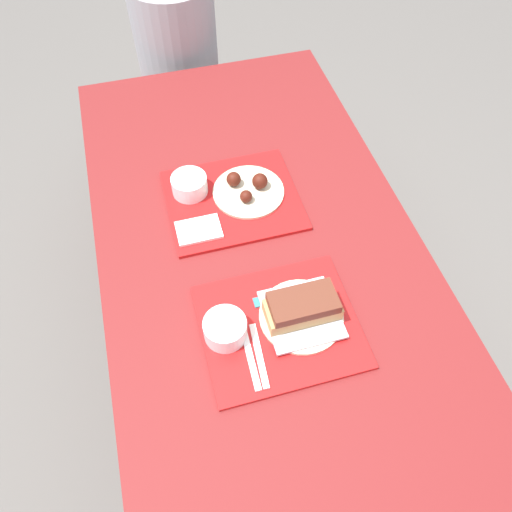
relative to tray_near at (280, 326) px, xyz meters
name	(u,v)px	position (x,y,z in m)	size (l,w,h in m)	color
ground_plane	(263,372)	(0.02, 0.20, -0.77)	(12.00, 12.00, 0.00)	#605B56
picnic_table	(266,280)	(0.02, 0.20, -0.09)	(0.90, 1.89, 0.77)	maroon
picnic_bench_far	(197,112)	(0.02, 1.36, -0.39)	(0.86, 0.28, 0.46)	maroon
tray_near	(280,326)	(0.00, 0.00, 0.00)	(0.39, 0.34, 0.01)	red
tray_far	(233,200)	(-0.01, 0.44, 0.00)	(0.39, 0.34, 0.01)	red
bowl_coleslaw_near	(225,328)	(-0.14, 0.01, 0.04)	(0.11, 0.11, 0.06)	white
brisket_sandwich_plate	(302,310)	(0.06, 0.01, 0.04)	(0.21, 0.21, 0.08)	beige
plastic_fork_near	(250,358)	(-0.09, -0.07, 0.01)	(0.02, 0.17, 0.00)	white
plastic_knife_near	(259,355)	(-0.07, -0.07, 0.01)	(0.03, 0.17, 0.00)	white
condiment_packet	(261,302)	(-0.03, 0.08, 0.01)	(0.04, 0.03, 0.01)	teal
bowl_coleslaw_far	(189,184)	(-0.13, 0.51, 0.04)	(0.11, 0.11, 0.06)	white
wings_plate_far	(248,188)	(0.04, 0.46, 0.02)	(0.22, 0.22, 0.06)	beige
napkin_far	(199,230)	(-0.13, 0.35, 0.01)	(0.13, 0.09, 0.01)	white
person_seated_across	(176,39)	(-0.03, 1.36, -0.01)	(0.33, 0.33, 0.72)	#9E9EA3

